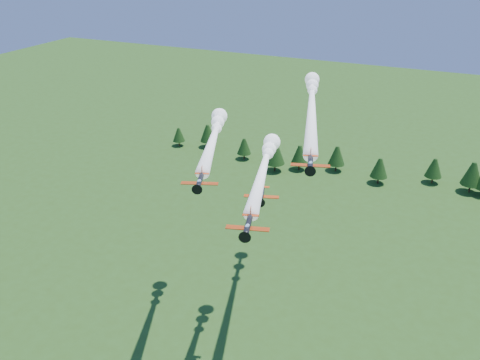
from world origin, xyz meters
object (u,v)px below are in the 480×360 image
at_px(plane_lead, 264,166).
at_px(plane_left, 214,135).
at_px(plane_right, 312,104).
at_px(plane_slot, 262,194).

bearing_deg(plane_lead, plane_left, 142.22).
height_order(plane_left, plane_right, plane_right).
bearing_deg(plane_slot, plane_right, 69.79).
bearing_deg(plane_left, plane_lead, -42.46).
relative_size(plane_left, plane_slot, 5.20).
relative_size(plane_left, plane_right, 0.66).
bearing_deg(plane_lead, plane_right, 64.43).
relative_size(plane_lead, plane_left, 1.07).
bearing_deg(plane_right, plane_left, -157.85).
bearing_deg(plane_right, plane_lead, -116.62).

